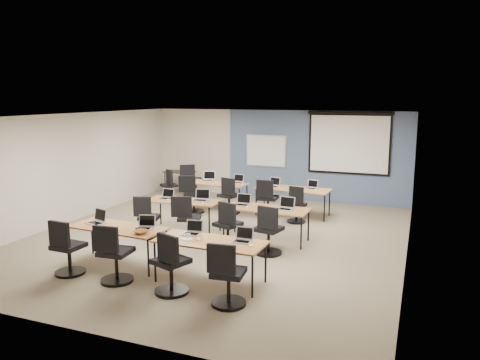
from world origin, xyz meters
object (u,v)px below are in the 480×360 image
at_px(laptop_8, 208,178).
at_px(laptop_7, 286,206).
at_px(task_chair_5, 188,223).
at_px(laptop_6, 243,202).
at_px(training_table_back_left, 217,185).
at_px(laptop_9, 238,181).
at_px(laptop_0, 97,220).
at_px(laptop_11, 312,187).
at_px(whiteboard, 266,151).
at_px(laptop_3, 243,238).
at_px(task_chair_6, 228,229).
at_px(training_table_mid_right, 266,210).
at_px(laptop_1, 145,225).
at_px(training_table_mid_left, 183,202).
at_px(spare_chair_a, 193,184).
at_px(task_chair_9, 229,199).
at_px(task_chair_4, 148,221).
at_px(training_table_front_right, 210,243).
at_px(task_chair_10, 267,202).
at_px(task_chair_1, 114,258).
at_px(training_table_front_left, 117,229).
at_px(task_chair_11, 296,208).
at_px(spare_chair_b, 169,188).
at_px(task_chair_7, 268,234).
at_px(task_chair_2, 170,268).
at_px(training_table_back_right, 293,190).
at_px(laptop_5, 201,198).
at_px(laptop_10, 274,184).
at_px(laptop_4, 167,196).
at_px(task_chair_8, 192,197).
at_px(task_chair_3, 227,280).
at_px(projector_screen, 349,140).
at_px(task_chair_0, 67,252).

bearing_deg(laptop_8, laptop_7, -52.86).
height_order(task_chair_5, laptop_6, task_chair_5).
relative_size(training_table_back_left, laptop_9, 5.56).
distance_m(laptop_0, laptop_11, 5.69).
xyz_separation_m(whiteboard, laptop_8, (-1.20, -1.65, -0.65)).
relative_size(laptop_3, task_chair_6, 0.30).
distance_m(training_table_mid_right, laptop_1, 2.81).
height_order(training_table_mid_left, laptop_9, laptop_9).
distance_m(laptop_8, spare_chair_a, 1.26).
bearing_deg(laptop_7, task_chair_9, 146.38).
bearing_deg(laptop_1, task_chair_4, 105.31).
xyz_separation_m(whiteboard, spare_chair_a, (-2.10, -0.85, -1.01)).
bearing_deg(laptop_8, task_chair_4, -101.53).
relative_size(training_table_front_right, laptop_9, 6.14).
relative_size(training_table_back_left, task_chair_10, 1.67).
xyz_separation_m(training_table_mid_left, task_chair_1, (0.38, -3.19, -0.25)).
distance_m(training_table_front_left, task_chair_11, 4.69).
bearing_deg(spare_chair_b, laptop_9, 32.00).
xyz_separation_m(laptop_1, task_chair_7, (1.91, 1.45, -0.37)).
bearing_deg(task_chair_11, task_chair_4, -128.23).
height_order(task_chair_2, laptop_11, task_chair_2).
distance_m(whiteboard, laptop_1, 6.56).
distance_m(laptop_9, laptop_11, 2.13).
bearing_deg(training_table_back_right, laptop_5, -123.30).
bearing_deg(laptop_9, laptop_5, -83.02).
relative_size(task_chair_2, laptop_9, 3.38).
distance_m(task_chair_5, laptop_10, 3.26).
height_order(task_chair_1, spare_chair_a, spare_chair_a).
xyz_separation_m(training_table_front_right, task_chair_1, (-1.50, -0.61, -0.26)).
bearing_deg(training_table_back_right, laptop_8, 178.23).
height_order(laptop_0, laptop_9, laptop_0).
bearing_deg(laptop_1, laptop_4, 95.31).
relative_size(task_chair_7, task_chair_8, 0.98).
bearing_deg(laptop_9, laptop_7, -43.77).
relative_size(task_chair_1, task_chair_4, 1.07).
relative_size(task_chair_3, laptop_6, 3.12).
relative_size(projector_screen, laptop_11, 8.08).
bearing_deg(training_table_mid_left, laptop_10, 55.42).
bearing_deg(laptop_0, laptop_8, 106.85).
relative_size(training_table_back_right, task_chair_0, 1.90).
distance_m(projector_screen, training_table_front_right, 6.96).
distance_m(laptop_1, task_chair_7, 2.43).
xyz_separation_m(task_chair_2, task_chair_5, (-1.02, 2.54, -0.00)).
bearing_deg(spare_chair_a, whiteboard, -12.86).
bearing_deg(laptop_6, training_table_back_right, 74.21).
height_order(task_chair_8, laptop_11, task_chair_8).
bearing_deg(task_chair_2, laptop_11, 99.91).
relative_size(laptop_1, spare_chair_a, 0.30).
distance_m(laptop_4, laptop_6, 1.90).
distance_m(whiteboard, laptop_0, 6.68).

